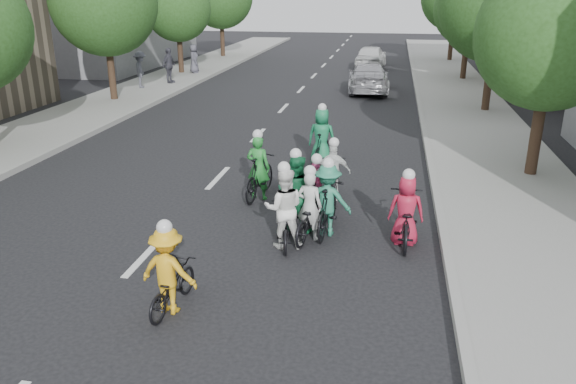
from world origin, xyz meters
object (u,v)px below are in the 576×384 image
(cyclist_0, at_px, (310,214))
(cyclist_5, at_px, (259,174))
(cyclist_1, at_px, (296,199))
(cyclist_7, at_px, (328,204))
(cyclist_6, at_px, (284,216))
(cyclist_3, at_px, (316,195))
(cyclist_2, at_px, (170,277))
(cyclist_4, at_px, (405,216))
(cyclist_9, at_px, (322,142))
(follow_car_trail, at_px, (371,56))
(follow_car_lead, at_px, (369,78))
(spectator_2, at_px, (194,59))
(cyclist_8, at_px, (333,178))
(spectator_1, at_px, (169,65))
(spectator_0, at_px, (141,70))

(cyclist_0, height_order, cyclist_5, cyclist_5)
(cyclist_1, height_order, cyclist_7, cyclist_1)
(cyclist_6, bearing_deg, cyclist_3, -116.96)
(cyclist_7, bearing_deg, cyclist_2, 63.35)
(cyclist_3, xyz_separation_m, cyclist_4, (2.03, -0.98, 0.00))
(cyclist_7, height_order, cyclist_9, cyclist_9)
(cyclist_3, height_order, cyclist_6, cyclist_6)
(cyclist_9, distance_m, follow_car_trail, 22.35)
(follow_car_lead, distance_m, follow_car_trail, 9.23)
(follow_car_lead, relative_size, spectator_2, 2.91)
(cyclist_6, bearing_deg, cyclist_5, -77.20)
(cyclist_0, relative_size, cyclist_1, 0.98)
(cyclist_4, bearing_deg, cyclist_2, 41.60)
(cyclist_4, relative_size, cyclist_8, 1.04)
(spectator_1, bearing_deg, cyclist_2, -147.35)
(cyclist_5, distance_m, spectator_1, 18.55)
(cyclist_9, bearing_deg, follow_car_trail, -84.04)
(cyclist_3, relative_size, spectator_1, 0.87)
(cyclist_5, xyz_separation_m, cyclist_6, (1.18, -2.70, 0.02))
(follow_car_trail, bearing_deg, spectator_2, 30.40)
(cyclist_2, height_order, cyclist_8, cyclist_2)
(cyclist_0, relative_size, cyclist_7, 0.98)
(cyclist_6, relative_size, spectator_1, 0.98)
(cyclist_1, xyz_separation_m, cyclist_5, (-1.27, 1.84, -0.09))
(cyclist_5, distance_m, spectator_0, 17.53)
(cyclist_5, bearing_deg, cyclist_0, 134.85)
(cyclist_1, xyz_separation_m, follow_car_lead, (0.75, 18.15, -0.01))
(cyclist_1, distance_m, spectator_1, 20.77)
(spectator_0, bearing_deg, follow_car_lead, -102.23)
(follow_car_lead, relative_size, spectator_1, 2.65)
(cyclist_2, relative_size, cyclist_4, 0.85)
(cyclist_5, bearing_deg, spectator_0, -48.01)
(cyclist_5, height_order, cyclist_6, cyclist_6)
(cyclist_6, bearing_deg, spectator_0, -68.40)
(cyclist_1, bearing_deg, cyclist_8, -95.10)
(follow_car_lead, distance_m, spectator_2, 11.57)
(cyclist_9, relative_size, follow_car_lead, 0.38)
(cyclist_4, distance_m, cyclist_8, 2.94)
(cyclist_1, height_order, cyclist_4, cyclist_1)
(cyclist_1, distance_m, cyclist_5, 2.23)
(cyclist_3, bearing_deg, follow_car_trail, -84.87)
(cyclist_1, height_order, follow_car_trail, cyclist_1)
(cyclist_0, distance_m, follow_car_lead, 18.52)
(cyclist_6, bearing_deg, follow_car_lead, -103.29)
(cyclist_4, xyz_separation_m, cyclist_9, (-2.45, 5.28, 0.11))
(cyclist_0, relative_size, cyclist_2, 1.12)
(cyclist_7, xyz_separation_m, cyclist_8, (-0.10, 2.16, -0.11))
(follow_car_lead, bearing_deg, spectator_1, -3.13)
(spectator_0, distance_m, spectator_2, 5.78)
(cyclist_3, xyz_separation_m, cyclist_7, (0.35, -0.80, 0.10))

